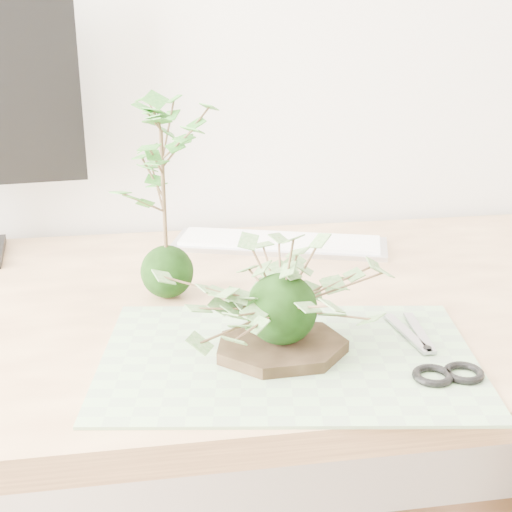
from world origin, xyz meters
name	(u,v)px	position (x,y,z in m)	size (l,w,h in m)	color
desk	(254,352)	(0.01, 1.23, 0.65)	(1.60, 0.70, 0.74)	#DEB37B
cutting_mat	(288,358)	(0.02, 1.04, 0.74)	(0.46, 0.31, 0.00)	gray
stone_dish	(281,347)	(0.02, 1.05, 0.75)	(0.17, 0.17, 0.01)	black
ivy_kokedama	(282,277)	(0.02, 1.05, 0.84)	(0.30, 0.30, 0.18)	black
maple_kokedama	(161,144)	(-0.11, 1.26, 0.97)	(0.22, 0.22, 0.33)	black
keyboard	(280,243)	(0.10, 1.46, 0.75)	(0.40, 0.22, 0.01)	#B4B4BC
scissors	(440,364)	(0.20, 0.98, 0.75)	(0.09, 0.19, 0.01)	#96969F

